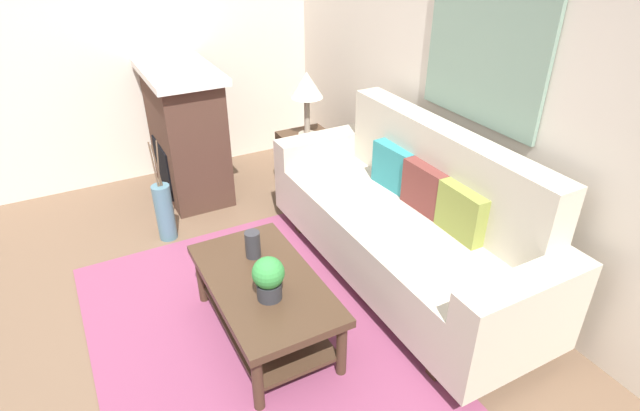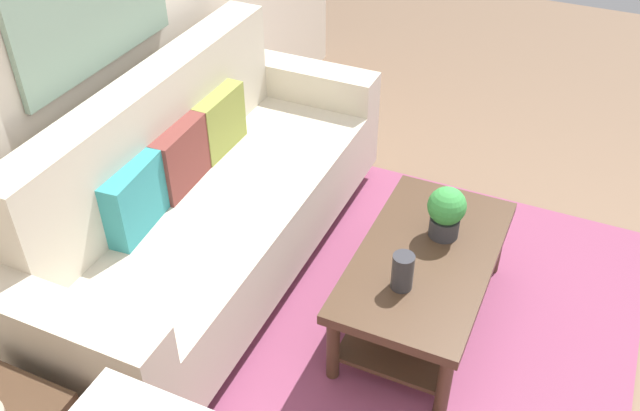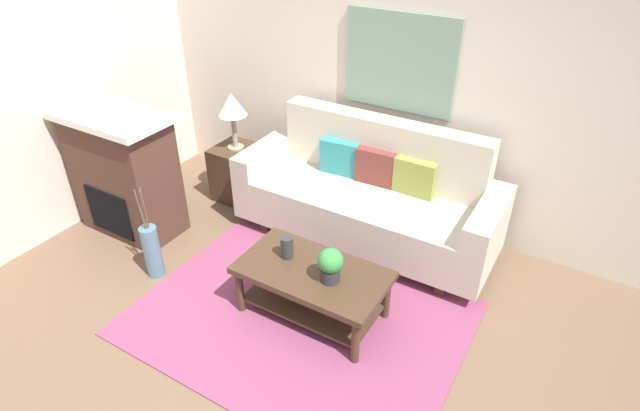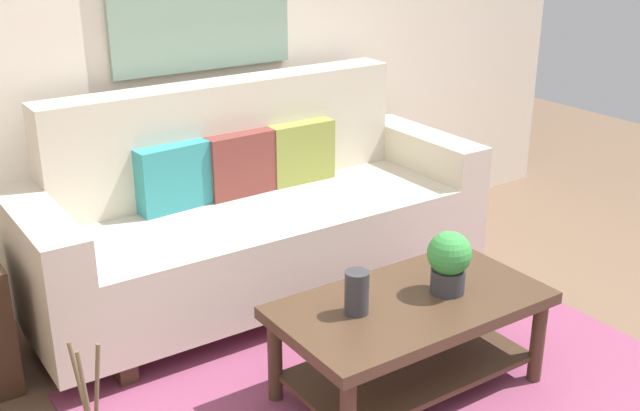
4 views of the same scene
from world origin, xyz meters
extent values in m
cube|color=beige|center=(0.00, 2.25, 1.35)|extent=(5.09, 0.10, 2.70)
cube|color=#843D5B|center=(0.00, 0.50, 0.01)|extent=(2.40, 1.81, 0.01)
cube|color=beige|center=(-0.03, 1.65, 0.32)|extent=(1.91, 0.84, 0.40)
cube|color=beige|center=(-0.03, 1.97, 0.80)|extent=(1.91, 0.20, 0.56)
cube|color=beige|center=(-1.09, 1.65, 0.42)|extent=(0.20, 0.84, 0.60)
cube|color=beige|center=(1.02, 1.65, 0.42)|extent=(0.20, 0.84, 0.60)
cube|color=#422D1E|center=(-0.89, 1.65, 0.06)|extent=(0.08, 0.74, 0.12)
cube|color=#422D1E|center=(0.82, 1.65, 0.06)|extent=(0.08, 0.74, 0.12)
cube|color=teal|center=(-0.39, 1.83, 0.68)|extent=(0.37, 0.15, 0.32)
cube|color=brown|center=(-0.03, 1.83, 0.68)|extent=(0.36, 0.13, 0.32)
cube|color=olive|center=(0.33, 1.83, 0.68)|extent=(0.36, 0.12, 0.32)
cube|color=#422D1E|center=(0.06, 0.60, 0.41)|extent=(1.10, 0.60, 0.05)
cube|color=#422D1E|center=(0.06, 0.60, 0.12)|extent=(0.98, 0.50, 0.02)
cylinder|color=#422D1E|center=(0.55, 0.35, 0.19)|extent=(0.06, 0.06, 0.38)
cylinder|color=#422D1E|center=(-0.43, 0.85, 0.19)|extent=(0.06, 0.06, 0.38)
cylinder|color=#422D1E|center=(0.55, 0.85, 0.19)|extent=(0.06, 0.06, 0.38)
cylinder|color=#2D2D33|center=(-0.18, 0.64, 0.52)|extent=(0.10, 0.10, 0.17)
cylinder|color=#2D2D33|center=(0.23, 0.57, 0.48)|extent=(0.14, 0.14, 0.10)
sphere|color=#33873C|center=(0.23, 0.57, 0.60)|extent=(0.18, 0.18, 0.18)
cylinder|color=brown|center=(-1.30, 0.33, 0.65)|extent=(0.05, 0.04, 0.36)
cylinder|color=brown|center=(-1.33, 0.35, 0.65)|extent=(0.04, 0.05, 0.36)
cylinder|color=brown|center=(-1.33, 0.31, 0.65)|extent=(0.04, 0.02, 0.36)
camera|label=1|loc=(2.30, -0.22, 2.30)|focal=28.64mm
camera|label=2|loc=(-2.30, 0.08, 2.55)|focal=39.09mm
camera|label=3|loc=(1.58, -1.85, 2.83)|focal=28.91mm
camera|label=4|loc=(-1.80, -1.50, 1.92)|focal=44.01mm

